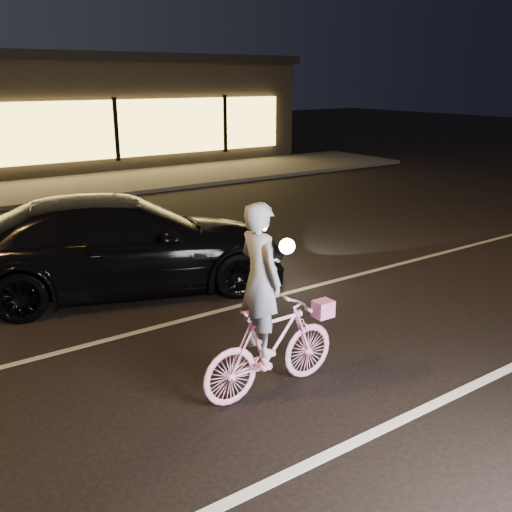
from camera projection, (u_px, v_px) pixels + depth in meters
ground at (239, 386)px, 6.44m from camera, size 90.00×90.00×0.00m
lane_stripe_near at (328, 455)px, 5.26m from camera, size 60.00×0.12×0.01m
lane_stripe_far at (162, 326)px, 8.00m from camera, size 60.00×0.10×0.01m
cyclist at (268, 328)px, 6.11m from camera, size 1.72×0.59×2.16m
sedan at (123, 244)px, 9.19m from camera, size 5.73×3.65×1.55m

